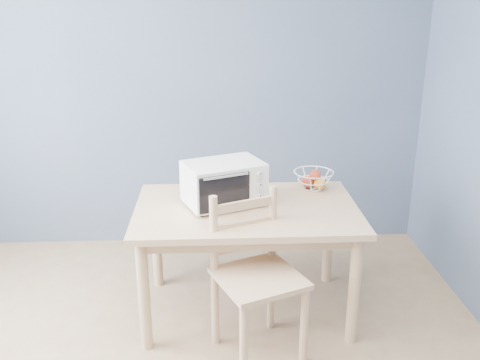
{
  "coord_description": "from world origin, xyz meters",
  "views": [
    {
      "loc": [
        0.3,
        -1.99,
        2.02
      ],
      "look_at": [
        0.46,
        1.12,
        0.93
      ],
      "focal_mm": 40.0,
      "sensor_mm": 36.0,
      "label": 1
    }
  ],
  "objects_px": {
    "dining_table": "(246,222)",
    "dining_chair": "(255,278)",
    "fruit_basket": "(313,179)",
    "toaster_oven": "(221,183)"
  },
  "relations": [
    {
      "from": "dining_chair",
      "to": "fruit_basket",
      "type": "bearing_deg",
      "value": 34.26
    },
    {
      "from": "fruit_basket",
      "to": "dining_chair",
      "type": "relative_size",
      "value": 0.37
    },
    {
      "from": "fruit_basket",
      "to": "dining_table",
      "type": "bearing_deg",
      "value": -147.34
    },
    {
      "from": "fruit_basket",
      "to": "dining_chair",
      "type": "height_order",
      "value": "dining_chair"
    },
    {
      "from": "dining_table",
      "to": "dining_chair",
      "type": "bearing_deg",
      "value": -86.28
    },
    {
      "from": "dining_table",
      "to": "dining_chair",
      "type": "distance_m",
      "value": 0.44
    },
    {
      "from": "dining_table",
      "to": "fruit_basket",
      "type": "height_order",
      "value": "fruit_basket"
    },
    {
      "from": "fruit_basket",
      "to": "toaster_oven",
      "type": "bearing_deg",
      "value": -157.36
    },
    {
      "from": "dining_table",
      "to": "fruit_basket",
      "type": "distance_m",
      "value": 0.59
    },
    {
      "from": "toaster_oven",
      "to": "fruit_basket",
      "type": "height_order",
      "value": "toaster_oven"
    }
  ]
}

